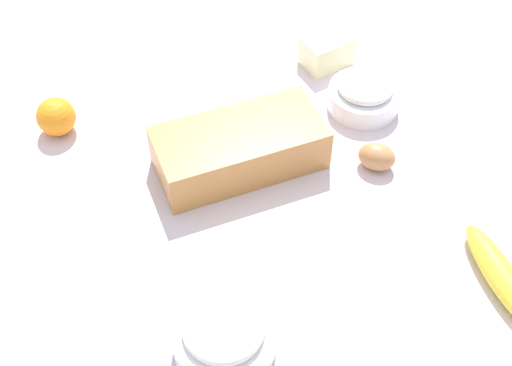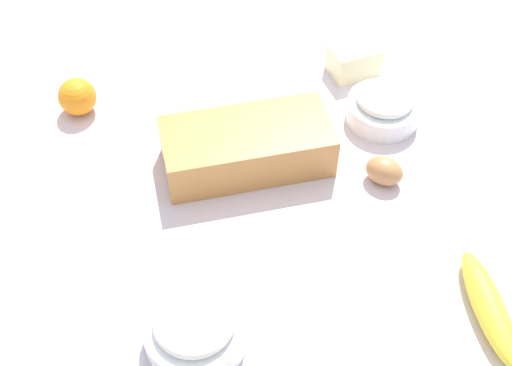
{
  "view_description": "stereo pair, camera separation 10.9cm",
  "coord_description": "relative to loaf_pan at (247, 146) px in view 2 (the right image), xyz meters",
  "views": [
    {
      "loc": [
        -0.3,
        -0.64,
        0.87
      ],
      "look_at": [
        0.0,
        0.0,
        0.04
      ],
      "focal_mm": 47.75,
      "sensor_mm": 36.0,
      "label": 1
    },
    {
      "loc": [
        -0.2,
        -0.68,
        0.87
      ],
      "look_at": [
        0.0,
        0.0,
        0.04
      ],
      "focal_mm": 47.75,
      "sensor_mm": 36.0,
      "label": 2
    }
  ],
  "objects": [
    {
      "name": "egg_near_butter",
      "position": [
        0.21,
        -0.1,
        -0.02
      ],
      "size": [
        0.08,
        0.08,
        0.05
      ],
      "primitive_type": "ellipsoid",
      "rotation": [
        0.0,
        1.57,
        5.51
      ],
      "color": "#B87C4B",
      "rests_on": "ground_plane"
    },
    {
      "name": "ground_plane",
      "position": [
        -0.01,
        -0.08,
        -0.05
      ],
      "size": [
        2.4,
        2.4,
        0.02
      ],
      "primitive_type": "cube",
      "color": "silver"
    },
    {
      "name": "butter_block",
      "position": [
        0.26,
        0.17,
        -0.01
      ],
      "size": [
        0.1,
        0.07,
        0.06
      ],
      "primitive_type": "cube",
      "rotation": [
        0.0,
        0.0,
        0.09
      ],
      "color": "#F4EDB2",
      "rests_on": "ground_plane"
    },
    {
      "name": "sugar_bowl",
      "position": [
        0.26,
        0.04,
        -0.01
      ],
      "size": [
        0.13,
        0.13,
        0.07
      ],
      "color": "white",
      "rests_on": "ground_plane"
    },
    {
      "name": "loaf_pan",
      "position": [
        0.0,
        0.0,
        0.0
      ],
      "size": [
        0.29,
        0.15,
        0.08
      ],
      "rotation": [
        0.0,
        0.0,
        -0.06
      ],
      "color": "#B77A3D",
      "rests_on": "ground_plane"
    },
    {
      "name": "flour_bowl",
      "position": [
        -0.16,
        -0.3,
        -0.01
      ],
      "size": [
        0.14,
        0.14,
        0.07
      ],
      "color": "white",
      "rests_on": "ground_plane"
    },
    {
      "name": "banana",
      "position": [
        0.25,
        -0.38,
        -0.02
      ],
      "size": [
        0.07,
        0.19,
        0.04
      ],
      "primitive_type": "ellipsoid",
      "rotation": [
        0.0,
        0.0,
        4.58
      ],
      "color": "yellow",
      "rests_on": "ground_plane"
    },
    {
      "name": "orange_fruit",
      "position": [
        -0.26,
        0.21,
        -0.01
      ],
      "size": [
        0.07,
        0.07,
        0.07
      ],
      "primitive_type": "sphere",
      "color": "orange",
      "rests_on": "ground_plane"
    }
  ]
}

